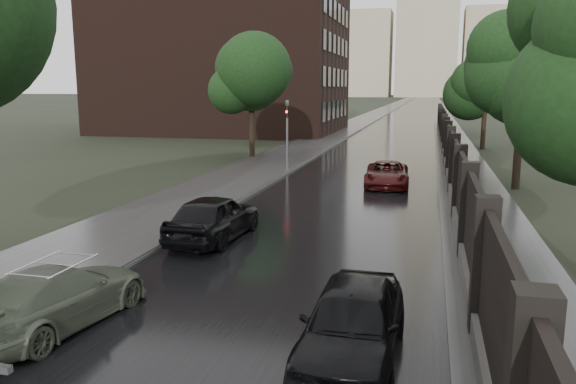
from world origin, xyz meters
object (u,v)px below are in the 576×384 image
at_px(volga_sedan, 56,296).
at_px(hatchback_left, 214,217).
at_px(tree_right_b, 523,81).
at_px(car_right_near, 353,322).
at_px(tree_left_far, 251,79).
at_px(car_right_far, 387,174).
at_px(traffic_light, 287,129).
at_px(tree_right_c, 486,84).

xyz_separation_m(volga_sedan, hatchback_left, (0.64, 6.75, 0.12)).
bearing_deg(tree_right_b, car_right_near, -105.42).
distance_m(tree_right_b, hatchback_left, 16.33).
distance_m(tree_left_far, car_right_far, 13.87).
relative_size(traffic_light, hatchback_left, 0.93).
xyz_separation_m(tree_left_far, car_right_near, (10.36, -26.65, -4.55)).
xyz_separation_m(traffic_light, car_right_far, (5.90, -3.87, -1.79)).
height_order(tree_right_c, hatchback_left, tree_right_c).
height_order(tree_right_c, car_right_far, tree_right_c).
distance_m(traffic_light, car_right_far, 7.28).
xyz_separation_m(tree_right_c, car_right_near, (-5.14, -36.65, -4.26)).
distance_m(tree_right_c, volga_sedan, 38.51).
relative_size(tree_left_far, tree_right_c, 1.05).
height_order(tree_right_c, car_right_near, tree_right_c).
xyz_separation_m(tree_right_c, volga_sedan, (-11.00, -36.65, -4.33)).
relative_size(tree_right_b, tree_right_c, 1.00).
relative_size(tree_right_c, car_right_near, 1.72).
bearing_deg(tree_right_b, car_right_far, -171.54).
xyz_separation_m(tree_right_b, traffic_light, (-11.80, 2.99, -2.55)).
relative_size(traffic_light, car_right_near, 0.98).
height_order(hatchback_left, car_right_near, hatchback_left).
height_order(car_right_near, car_right_far, car_right_near).
distance_m(traffic_light, car_right_near, 22.71).
bearing_deg(car_right_near, tree_left_far, 111.98).
distance_m(tree_right_c, hatchback_left, 31.92).
height_order(tree_left_far, tree_right_b, tree_left_far).
xyz_separation_m(tree_right_c, car_right_far, (-5.90, -18.88, -4.34)).
relative_size(tree_right_b, car_right_far, 1.61).
height_order(volga_sedan, hatchback_left, hatchback_left).
bearing_deg(traffic_light, volga_sedan, -87.89).
distance_m(car_right_near, car_right_far, 17.79).
bearing_deg(hatchback_left, traffic_light, -81.42).
distance_m(tree_right_b, car_right_far, 7.38).
distance_m(traffic_light, volga_sedan, 21.74).
height_order(tree_left_far, traffic_light, tree_left_far).
bearing_deg(tree_right_b, tree_right_c, 90.00).
bearing_deg(tree_right_b, traffic_light, 165.76).
bearing_deg(car_right_near, traffic_light, 107.84).
bearing_deg(hatchback_left, tree_right_b, -127.99).
height_order(tree_left_far, car_right_far, tree_left_far).
distance_m(tree_left_far, car_right_near, 28.95).
bearing_deg(volga_sedan, tree_right_c, -99.58).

